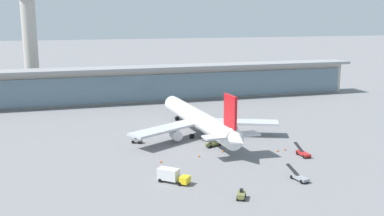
{
  "coord_description": "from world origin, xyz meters",
  "views": [
    {
      "loc": [
        -39.19,
        -114.85,
        36.18
      ],
      "look_at": [
        0.0,
        17.0,
        7.56
      ],
      "focal_mm": 41.45,
      "sensor_mm": 36.0,
      "label": 1
    }
  ],
  "objects_px": {
    "service_truck_under_wing_grey": "(299,177)",
    "service_truck_mid_apron_olive": "(213,144)",
    "service_truck_at_far_stand_grey": "(137,140)",
    "airliner_on_stand": "(199,120)",
    "service_truck_near_nose_yellow": "(172,175)",
    "control_tower": "(29,25)",
    "safety_cone_delta": "(223,151)",
    "safety_cone_alpha": "(199,156)",
    "service_truck_by_tail_red": "(303,153)",
    "safety_cone_charlie": "(161,161)",
    "safety_cone_echo": "(285,149)",
    "safety_cone_bravo": "(278,150)",
    "service_truck_on_taxiway_olive": "(241,195)"
  },
  "relations": [
    {
      "from": "service_truck_mid_apron_olive",
      "to": "service_truck_on_taxiway_olive",
      "type": "xyz_separation_m",
      "value": [
        -6.6,
        -36.41,
        0.07
      ]
    },
    {
      "from": "safety_cone_charlie",
      "to": "service_truck_by_tail_red",
      "type": "bearing_deg",
      "value": -8.52
    },
    {
      "from": "safety_cone_alpha",
      "to": "service_truck_near_nose_yellow",
      "type": "bearing_deg",
      "value": -126.08
    },
    {
      "from": "service_truck_at_far_stand_grey",
      "to": "safety_cone_alpha",
      "type": "relative_size",
      "value": 4.76
    },
    {
      "from": "safety_cone_charlie",
      "to": "safety_cone_alpha",
      "type": "bearing_deg",
      "value": 8.11
    },
    {
      "from": "service_truck_mid_apron_olive",
      "to": "control_tower",
      "type": "bearing_deg",
      "value": 117.72
    },
    {
      "from": "service_truck_under_wing_grey",
      "to": "safety_cone_charlie",
      "type": "bearing_deg",
      "value": 141.99
    },
    {
      "from": "service_truck_by_tail_red",
      "to": "safety_cone_alpha",
      "type": "distance_m",
      "value": 27.34
    },
    {
      "from": "service_truck_under_wing_grey",
      "to": "safety_cone_delta",
      "type": "bearing_deg",
      "value": 109.63
    },
    {
      "from": "airliner_on_stand",
      "to": "service_truck_mid_apron_olive",
      "type": "distance_m",
      "value": 12.5
    },
    {
      "from": "service_truck_at_far_stand_grey",
      "to": "safety_cone_alpha",
      "type": "bearing_deg",
      "value": -52.18
    },
    {
      "from": "service_truck_by_tail_red",
      "to": "safety_cone_bravo",
      "type": "xyz_separation_m",
      "value": [
        -4.43,
        5.56,
        -0.49
      ]
    },
    {
      "from": "service_truck_near_nose_yellow",
      "to": "safety_cone_alpha",
      "type": "bearing_deg",
      "value": 53.92
    },
    {
      "from": "airliner_on_stand",
      "to": "safety_cone_charlie",
      "type": "relative_size",
      "value": 88.28
    },
    {
      "from": "service_truck_on_taxiway_olive",
      "to": "service_truck_by_tail_red",
      "type": "bearing_deg",
      "value": 38.88
    },
    {
      "from": "safety_cone_echo",
      "to": "service_truck_by_tail_red",
      "type": "bearing_deg",
      "value": -70.81
    },
    {
      "from": "service_truck_on_taxiway_olive",
      "to": "safety_cone_charlie",
      "type": "bearing_deg",
      "value": 111.28
    },
    {
      "from": "service_truck_near_nose_yellow",
      "to": "safety_cone_alpha",
      "type": "xyz_separation_m",
      "value": [
        11.37,
        15.61,
        -1.37
      ]
    },
    {
      "from": "service_truck_at_far_stand_grey",
      "to": "service_truck_under_wing_grey",
      "type": "bearing_deg",
      "value": -53.23
    },
    {
      "from": "safety_cone_bravo",
      "to": "service_truck_on_taxiway_olive",
      "type": "bearing_deg",
      "value": -129.33
    },
    {
      "from": "service_truck_by_tail_red",
      "to": "safety_cone_echo",
      "type": "bearing_deg",
      "value": 109.19
    },
    {
      "from": "safety_cone_delta",
      "to": "service_truck_at_far_stand_grey",
      "type": "bearing_deg",
      "value": 144.18
    },
    {
      "from": "service_truck_under_wing_grey",
      "to": "safety_cone_echo",
      "type": "relative_size",
      "value": 9.91
    },
    {
      "from": "service_truck_at_far_stand_grey",
      "to": "service_truck_on_taxiway_olive",
      "type": "bearing_deg",
      "value": -73.67
    },
    {
      "from": "service_truck_under_wing_grey",
      "to": "service_truck_at_far_stand_grey",
      "type": "relative_size",
      "value": 2.08
    },
    {
      "from": "safety_cone_charlie",
      "to": "safety_cone_echo",
      "type": "relative_size",
      "value": 1.0
    },
    {
      "from": "service_truck_near_nose_yellow",
      "to": "service_truck_under_wing_grey",
      "type": "distance_m",
      "value": 28.55
    },
    {
      "from": "service_truck_near_nose_yellow",
      "to": "safety_cone_bravo",
      "type": "distance_m",
      "value": 36.25
    },
    {
      "from": "control_tower",
      "to": "safety_cone_delta",
      "type": "relative_size",
      "value": 84.43
    },
    {
      "from": "airliner_on_stand",
      "to": "safety_cone_bravo",
      "type": "relative_size",
      "value": 88.28
    },
    {
      "from": "safety_cone_delta",
      "to": "safety_cone_bravo",
      "type": "bearing_deg",
      "value": -14.4
    },
    {
      "from": "airliner_on_stand",
      "to": "service_truck_mid_apron_olive",
      "type": "xyz_separation_m",
      "value": [
        0.29,
        -11.71,
        -4.37
      ]
    },
    {
      "from": "service_truck_near_nose_yellow",
      "to": "service_truck_mid_apron_olive",
      "type": "relative_size",
      "value": 1.02
    },
    {
      "from": "airliner_on_stand",
      "to": "safety_cone_alpha",
      "type": "distance_m",
      "value": 21.23
    },
    {
      "from": "service_truck_under_wing_grey",
      "to": "control_tower",
      "type": "bearing_deg",
      "value": 115.54
    },
    {
      "from": "service_truck_near_nose_yellow",
      "to": "service_truck_by_tail_red",
      "type": "bearing_deg",
      "value": 12.77
    },
    {
      "from": "service_truck_under_wing_grey",
      "to": "service_truck_mid_apron_olive",
      "type": "relative_size",
      "value": 1.01
    },
    {
      "from": "service_truck_mid_apron_olive",
      "to": "safety_cone_charlie",
      "type": "height_order",
      "value": "service_truck_mid_apron_olive"
    },
    {
      "from": "airliner_on_stand",
      "to": "service_truck_under_wing_grey",
      "type": "distance_m",
      "value": 43.62
    },
    {
      "from": "service_truck_at_far_stand_grey",
      "to": "safety_cone_charlie",
      "type": "bearing_deg",
      "value": -81.14
    },
    {
      "from": "safety_cone_charlie",
      "to": "service_truck_on_taxiway_olive",
      "type": "bearing_deg",
      "value": -68.72
    },
    {
      "from": "service_truck_near_nose_yellow",
      "to": "airliner_on_stand",
      "type": "bearing_deg",
      "value": 63.51
    },
    {
      "from": "service_truck_on_taxiway_olive",
      "to": "safety_cone_bravo",
      "type": "relative_size",
      "value": 4.75
    },
    {
      "from": "service_truck_by_tail_red",
      "to": "safety_cone_delta",
      "type": "bearing_deg",
      "value": 153.87
    },
    {
      "from": "airliner_on_stand",
      "to": "service_truck_near_nose_yellow",
      "type": "xyz_separation_m",
      "value": [
        -17.6,
        -35.31,
        -3.49
      ]
    },
    {
      "from": "service_truck_by_tail_red",
      "to": "safety_cone_delta",
      "type": "relative_size",
      "value": 9.75
    },
    {
      "from": "control_tower",
      "to": "safety_cone_charlie",
      "type": "height_order",
      "value": "control_tower"
    },
    {
      "from": "service_truck_mid_apron_olive",
      "to": "safety_cone_bravo",
      "type": "distance_m",
      "value": 18.15
    },
    {
      "from": "service_truck_under_wing_grey",
      "to": "service_truck_by_tail_red",
      "type": "relative_size",
      "value": 1.02
    },
    {
      "from": "safety_cone_alpha",
      "to": "safety_cone_echo",
      "type": "xyz_separation_m",
      "value": [
        24.36,
        -1.16,
        0.0
      ]
    }
  ]
}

